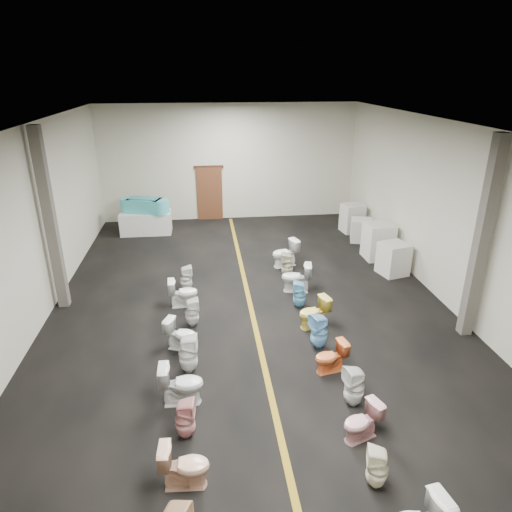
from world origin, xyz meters
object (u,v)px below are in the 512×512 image
object	(u,v)px
toilet_left_2	(185,466)
toilet_right_6	(319,331)
appliance_crate_b	(378,241)
toilet_right_8	(300,294)
toilet_right_7	(314,313)
toilet_left_8	(183,293)
toilet_right_3	(362,422)
toilet_right_11	(285,253)
toilet_left_5	(188,354)
appliance_crate_d	(352,218)
appliance_crate_a	(393,259)
toilet_right_9	(296,278)
appliance_crate_c	(361,230)
toilet_left_6	(181,334)
toilet_left_9	(186,278)
toilet_right_10	(287,265)
toilet_right_2	(377,468)
toilet_right_5	(331,357)
bathtub	(145,205)
toilet_left_4	(182,384)
toilet_left_7	(192,312)
toilet_right_4	(354,386)
display_table	(146,222)

from	to	relation	value
toilet_left_2	toilet_right_6	size ratio (longest dim) A/B	0.89
appliance_crate_b	toilet_right_8	distance (m)	4.34
appliance_crate_b	toilet_right_7	world-z (taller)	appliance_crate_b
toilet_left_8	toilet_right_3	xyz separation A→B (m)	(3.00, -4.96, -0.04)
toilet_left_2	toilet_right_11	distance (m)	8.27
toilet_left_5	toilet_right_8	size ratio (longest dim) A/B	1.14
toilet_left_2	toilet_right_8	distance (m)	5.80
appliance_crate_d	toilet_right_8	bearing A→B (deg)	-119.61
appliance_crate_a	toilet_right_6	size ratio (longest dim) A/B	1.16
toilet_right_6	toilet_right_9	distance (m)	2.77
appliance_crate_c	toilet_left_6	distance (m)	8.61
toilet_left_9	toilet_right_10	size ratio (longest dim) A/B	0.96
toilet_right_2	toilet_right_7	distance (m)	4.47
toilet_right_5	toilet_right_11	xyz separation A→B (m)	(0.05, 5.37, 0.09)
bathtub	toilet_left_8	bearing A→B (deg)	-56.70
toilet_right_11	appliance_crate_b	bearing A→B (deg)	77.45
toilet_right_10	toilet_right_11	bearing A→B (deg)	-178.00
appliance_crate_d	toilet_right_11	bearing A→B (deg)	-136.37
toilet_left_9	toilet_left_4	bearing A→B (deg)	173.53
toilet_left_4	toilet_right_5	xyz separation A→B (m)	(2.91, 0.57, -0.07)
toilet_left_6	toilet_right_9	world-z (taller)	toilet_right_9
toilet_left_2	toilet_left_4	distance (m)	1.82
toilet_left_9	toilet_left_7	bearing A→B (deg)	178.61
toilet_right_5	toilet_right_8	world-z (taller)	toilet_right_8
toilet_right_4	toilet_right_5	world-z (taller)	toilet_right_4
appliance_crate_c	toilet_right_5	distance (m)	7.90
toilet_right_7	toilet_right_11	world-z (taller)	toilet_right_11
toilet_left_2	toilet_right_3	bearing A→B (deg)	-75.21
toilet_right_2	toilet_right_9	world-z (taller)	toilet_right_9
toilet_right_8	toilet_right_11	xyz separation A→B (m)	(0.11, 2.66, 0.06)
appliance_crate_b	toilet_right_3	world-z (taller)	appliance_crate_b
toilet_left_5	toilet_right_3	bearing A→B (deg)	-123.78
toilet_left_5	bathtub	bearing A→B (deg)	14.61
toilet_left_4	toilet_right_8	xyz separation A→B (m)	(2.85, 3.28, -0.04)
toilet_left_5	toilet_left_7	xyz separation A→B (m)	(0.05, 1.78, -0.06)
bathtub	toilet_right_3	size ratio (longest dim) A/B	2.69
toilet_left_4	toilet_right_11	xyz separation A→B (m)	(2.96, 5.94, 0.02)
display_table	appliance_crate_b	size ratio (longest dim) A/B	1.59
toilet_left_9	toilet_right_4	bearing A→B (deg)	-155.28
toilet_left_9	toilet_right_2	world-z (taller)	toilet_left_9
toilet_right_8	toilet_right_9	distance (m)	0.91
toilet_right_5	toilet_right_11	size ratio (longest dim) A/B	0.79
appliance_crate_b	toilet_right_3	distance (m)	8.11
display_table	toilet_right_2	distance (m)	12.59
appliance_crate_c	toilet_left_8	distance (m)	7.36
toilet_right_3	toilet_right_6	distance (m)	2.67
toilet_right_9	toilet_right_10	bearing A→B (deg)	-165.02
toilet_right_3	toilet_right_10	xyz separation A→B (m)	(-0.03, 6.38, 0.04)
toilet_left_5	toilet_left_9	bearing A→B (deg)	5.57
toilet_right_9	toilet_left_5	bearing A→B (deg)	-30.01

